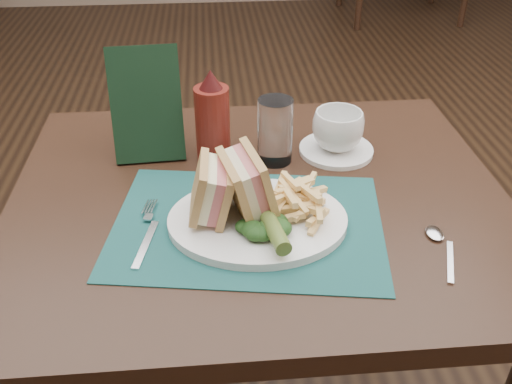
% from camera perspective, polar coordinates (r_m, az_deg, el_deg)
% --- Properties ---
extents(floor, '(7.00, 7.00, 0.00)m').
position_cam_1_polar(floor, '(1.90, -1.16, -10.65)').
color(floor, black).
rests_on(floor, ground).
extents(wall_back, '(6.00, 0.00, 6.00)m').
position_cam_1_polar(wall_back, '(5.03, -4.11, 18.40)').
color(wall_back, gray).
rests_on(wall_back, ground).
extents(table_main, '(0.90, 0.75, 0.75)m').
position_cam_1_polar(table_main, '(1.28, 0.27, -14.28)').
color(table_main, black).
rests_on(table_main, ground).
extents(placemat, '(0.49, 0.39, 0.00)m').
position_cam_1_polar(placemat, '(0.96, -0.83, -3.27)').
color(placemat, '#164845').
rests_on(placemat, table_main).
extents(plate, '(0.31, 0.25, 0.01)m').
position_cam_1_polar(plate, '(0.95, 0.16, -2.87)').
color(plate, white).
rests_on(plate, placemat).
extents(sandwich_half_a, '(0.08, 0.10, 0.10)m').
position_cam_1_polar(sandwich_half_a, '(0.93, -5.71, 0.22)').
color(sandwich_half_a, tan).
rests_on(sandwich_half_a, plate).
extents(sandwich_half_b, '(0.10, 0.13, 0.11)m').
position_cam_1_polar(sandwich_half_b, '(0.92, -2.06, 0.65)').
color(sandwich_half_b, tan).
rests_on(sandwich_half_b, plate).
extents(kale_garnish, '(0.11, 0.08, 0.03)m').
position_cam_1_polar(kale_garnish, '(0.90, 0.66, -3.63)').
color(kale_garnish, '#163413').
rests_on(kale_garnish, plate).
extents(pickle_spear, '(0.05, 0.12, 0.03)m').
position_cam_1_polar(pickle_spear, '(0.89, 1.66, -3.50)').
color(pickle_spear, '#4E6626').
rests_on(pickle_spear, plate).
extents(fries_pile, '(0.18, 0.20, 0.05)m').
position_cam_1_polar(fries_pile, '(0.95, 4.14, -0.49)').
color(fries_pile, '#E7C073').
rests_on(fries_pile, plate).
extents(fork, '(0.07, 0.17, 0.01)m').
position_cam_1_polar(fork, '(0.95, -10.86, -3.83)').
color(fork, silver).
rests_on(fork, placemat).
extents(spoon, '(0.08, 0.15, 0.01)m').
position_cam_1_polar(spoon, '(0.95, 18.35, -5.52)').
color(spoon, silver).
rests_on(spoon, table_main).
extents(saucer, '(0.17, 0.17, 0.01)m').
position_cam_1_polar(saucer, '(1.17, 8.01, 4.18)').
color(saucer, white).
rests_on(saucer, table_main).
extents(coffee_cup, '(0.14, 0.14, 0.08)m').
position_cam_1_polar(coffee_cup, '(1.15, 8.19, 6.13)').
color(coffee_cup, white).
rests_on(coffee_cup, saucer).
extents(drinking_glass, '(0.08, 0.08, 0.13)m').
position_cam_1_polar(drinking_glass, '(1.11, 1.92, 6.10)').
color(drinking_glass, white).
rests_on(drinking_glass, table_main).
extents(ketchup_bottle, '(0.08, 0.08, 0.19)m').
position_cam_1_polar(ketchup_bottle, '(1.10, -4.40, 7.59)').
color(ketchup_bottle, '#5B160F').
rests_on(ketchup_bottle, table_main).
extents(check_presenter, '(0.14, 0.09, 0.22)m').
position_cam_1_polar(check_presenter, '(1.13, -10.91, 8.56)').
color(check_presenter, black).
rests_on(check_presenter, table_main).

